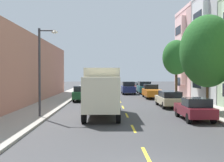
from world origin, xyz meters
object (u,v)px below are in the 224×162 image
Objects in this scene: street_tree_third at (176,58)px; parked_wagon_champagne at (169,98)px; parked_pickup_orange at (152,92)px; parked_wagon_red at (140,87)px; parked_suv_teal at (144,87)px; street_tree_second at (208,51)px; street_lamp at (42,65)px; parked_hatchback_burgundy at (195,109)px; parked_wagon_charcoal at (135,86)px; parked_sedan_white at (92,86)px; moving_navy_sedan at (128,88)px; delivery_box_truck at (102,89)px; parked_sedan_black at (91,88)px; parked_pickup_forest at (83,93)px.

street_tree_third is 7.38m from parked_wagon_champagne.
parked_wagon_red is at bearing 89.20° from parked_pickup_orange.
parked_wagon_champagne is at bearing -90.49° from parked_wagon_red.
parked_pickup_orange is at bearing -90.86° from parked_suv_teal.
parked_suv_teal is at bearing 95.29° from street_tree_second.
parked_hatchback_burgundy is (10.25, -0.96, -2.93)m from street_lamp.
parked_wagon_charcoal is 0.99× the size of parked_suv_teal.
street_tree_second is at bearing -86.05° from parked_wagon_red.
parked_suv_teal is at bearing -89.03° from parked_wagon_charcoal.
parked_sedan_white is 0.85× the size of parked_pickup_orange.
street_tree_third is at bearing 90.00° from street_tree_second.
moving_navy_sedan is (7.73, 23.19, -2.70)m from street_lamp.
parked_sedan_white is at bearing 103.28° from parked_hatchback_burgundy.
street_lamp is at bearing 174.65° from parked_hatchback_burgundy.
parked_wagon_red is (0.17, 31.14, 0.05)m from parked_hatchback_burgundy.
delivery_box_truck is at bearing -102.13° from parked_wagon_red.
street_tree_second is 1.04× the size of delivery_box_truck.
street_lamp reaches higher than parked_sedan_white.
street_lamp is at bearing -135.82° from street_tree_third.
street_tree_third is 1.41× the size of moving_navy_sedan.
street_tree_second is 12.62m from street_lamp.
parked_wagon_charcoal is at bearing 90.24° from parked_pickup_orange.
parked_pickup_orange is at bearing 57.48° from street_lamp.
parked_sedan_white is (-10.85, 33.77, -4.09)m from street_tree_second.
parked_sedan_white is at bearing 91.54° from parked_sedan_black.
parked_wagon_red is (6.28, 29.23, -1.14)m from delivery_box_truck.
parked_wagon_charcoal is at bearing 90.97° from parked_suv_teal.
parked_hatchback_burgundy is at bearing -89.89° from parked_pickup_orange.
street_tree_second is at bearing 58.26° from parked_hatchback_burgundy.
parked_pickup_orange is 9.19m from parked_pickup_forest.
parked_wagon_charcoal is at bearing 95.26° from street_tree_third.
moving_navy_sedan is at bearing 102.48° from street_tree_second.
parked_hatchback_burgundy is at bearing -84.05° from moving_navy_sedan.
parked_hatchback_burgundy is at bearing -90.20° from parked_suv_teal.
parked_pickup_orange is (-2.11, 13.62, -4.01)m from street_tree_second.
parked_wagon_charcoal is (-2.20, 23.86, -4.14)m from street_tree_third.
parked_pickup_forest is at bearing -116.57° from parked_wagon_red.
delivery_box_truck is 6.52m from parked_hatchback_burgundy.
parked_wagon_red is at bearing -87.17° from parked_wagon_charcoal.
parked_wagon_champagne is 0.88× the size of parked_pickup_forest.
street_tree_second is 28.13m from parked_wagon_red.
parked_sedan_black is 14.98m from parked_pickup_orange.
parked_wagon_red is at bearing 77.87° from delivery_box_truck.
parked_pickup_forest reaches higher than parked_wagon_champagne.
parked_wagon_charcoal is (-0.07, 29.58, 0.00)m from parked_wagon_champagne.
street_tree_second reaches higher than street_lamp.
parked_suv_teal reaches higher than parked_wagon_red.
parked_wagon_red is 7.49m from moving_navy_sedan.
street_lamp reaches higher than parked_suv_teal.
delivery_box_truck is at bearing -105.09° from parked_suv_teal.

